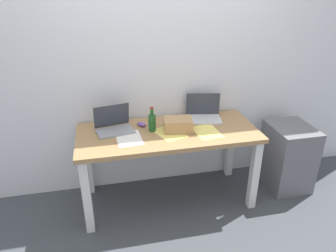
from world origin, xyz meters
TOP-DOWN VIEW (x-y plane):
  - ground_plane at (0.00, 0.00)m, footprint 8.00×8.00m
  - back_wall at (0.00, 0.40)m, footprint 5.20×0.08m
  - desk at (0.00, 0.00)m, footprint 1.61×0.69m
  - laptop_left at (-0.47, 0.11)m, footprint 0.36×0.28m
  - laptop_right at (0.39, 0.19)m, footprint 0.37×0.29m
  - beer_bottle at (-0.14, 0.04)m, footprint 0.07×0.07m
  - computer_mouse at (-0.22, 0.16)m, footprint 0.11×0.12m
  - cardboard_box at (0.09, -0.01)m, footprint 0.28×0.22m
  - paper_sheet_front_left at (-0.36, -0.07)m, footprint 0.23×0.31m
  - paper_sheet_center at (0.01, -0.05)m, footprint 0.30×0.35m
  - paper_sheet_front_right at (0.33, -0.10)m, footprint 0.23×0.31m
  - filing_cabinet at (1.25, -0.02)m, footprint 0.40×0.48m

SIDE VIEW (x-z plane):
  - ground_plane at x=0.00m, z-range 0.00..0.00m
  - filing_cabinet at x=1.25m, z-range 0.00..0.67m
  - desk at x=0.00m, z-range 0.26..1.01m
  - paper_sheet_front_left at x=-0.36m, z-range 0.75..0.75m
  - paper_sheet_center at x=0.01m, z-range 0.75..0.75m
  - paper_sheet_front_right at x=0.33m, z-range 0.75..0.75m
  - computer_mouse at x=-0.22m, z-range 0.75..0.78m
  - laptop_right at x=0.39m, z-range 0.68..0.91m
  - laptop_left at x=-0.47m, z-range 0.68..0.91m
  - cardboard_box at x=0.09m, z-range 0.75..0.86m
  - beer_bottle at x=-0.14m, z-range 0.72..0.94m
  - back_wall at x=0.00m, z-range 0.00..2.60m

